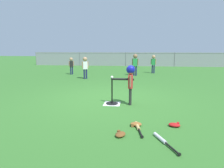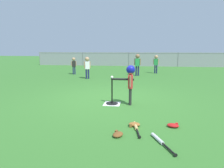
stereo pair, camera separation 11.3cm
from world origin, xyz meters
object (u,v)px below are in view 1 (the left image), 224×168
fielder_deep_center (153,62)px  glove_tossed_aside (120,134)px  batter_child (130,77)px  fielder_near_right (135,62)px  spare_bat_silver (162,140)px  baseball_on_tee (112,77)px  fielder_deep_right (71,64)px  glove_by_plate (136,124)px  glove_near_bats (175,125)px  fielder_deep_left (85,65)px  batting_tee (112,100)px  spare_bat_wood (138,127)px

fielder_deep_center → glove_tossed_aside: 8.94m
fielder_deep_center → glove_tossed_aside: fielder_deep_center is taller
batter_child → fielder_near_right: fielder_near_right is taller
fielder_deep_center → spare_bat_silver: size_ratio=1.62×
spare_bat_silver → baseball_on_tee: bearing=117.2°
batter_child → fielder_deep_center: bearing=80.0°
baseball_on_tee → fielder_deep_right: fielder_deep_right is taller
glove_by_plate → glove_near_bats: bearing=4.2°
batter_child → fielder_deep_left: 4.81m
baseball_on_tee → glove_by_plate: bearing=-66.3°
fielder_near_right → spare_bat_silver: bearing=-86.6°
batter_child → glove_tossed_aside: (-0.10, -1.95, -0.72)m
baseball_on_tee → fielder_deep_left: size_ratio=0.07×
spare_bat_silver → glove_by_plate: size_ratio=3.03×
batting_tee → fielder_near_right: 5.73m
baseball_on_tee → batter_child: bearing=-0.6°
batter_child → glove_near_bats: size_ratio=4.30×
fielder_near_right → spare_bat_silver: size_ratio=1.76×
fielder_deep_right → fielder_deep_left: bearing=-51.3°
batting_tee → fielder_near_right: fielder_near_right is taller
fielder_deep_right → fielder_deep_left: fielder_deep_left is taller
batting_tee → spare_bat_wood: bearing=-66.9°
batting_tee → fielder_near_right: size_ratio=0.59×
fielder_deep_center → spare_bat_wood: bearing=-96.8°
fielder_deep_left → glove_tossed_aside: (2.20, -6.17, -0.66)m
batting_tee → spare_bat_wood: size_ratio=1.09×
batting_tee → spare_bat_wood: batting_tee is taller
fielder_deep_left → fielder_deep_center: fielder_deep_center is taller
batting_tee → glove_near_bats: size_ratio=2.83×
spare_bat_silver → glove_near_bats: size_ratio=2.73×
baseball_on_tee → glove_tossed_aside: 2.11m
fielder_near_right → fielder_deep_right: (-3.63, 0.06, -0.14)m
fielder_near_right → spare_bat_wood: 7.29m
fielder_deep_center → spare_bat_wood: (-1.01, -8.46, -0.67)m
baseball_on_tee → spare_bat_wood: 1.87m
fielder_deep_left → glove_near_bats: (3.21, -5.63, -0.66)m
fielder_deep_left → glove_tossed_aside: 6.58m
fielder_deep_center → spare_bat_silver: 8.99m
spare_bat_wood → baseball_on_tee: bearing=113.1°
fielder_deep_left → glove_by_plate: size_ratio=4.86×
batting_tee → glove_tossed_aside: 1.99m
batting_tee → fielder_near_right: bearing=83.9°
glove_near_bats → fielder_deep_left: bearing=119.7°
batter_child → fielder_near_right: 5.66m
glove_by_plate → fielder_near_right: bearing=90.3°
glove_near_bats → glove_tossed_aside: 1.15m
batting_tee → fielder_deep_left: bearing=113.4°
batting_tee → fielder_deep_center: 7.09m
batter_child → fielder_deep_left: bearing=118.6°
fielder_deep_right → batter_child: bearing=-58.5°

